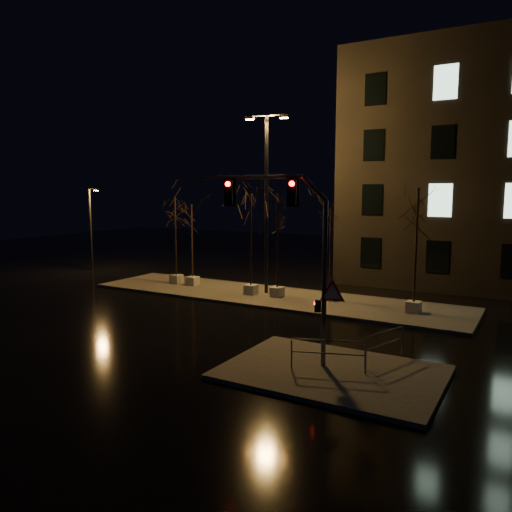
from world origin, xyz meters
The scene contains 14 objects.
ground centered at (0.00, 0.00, 0.00)m, with size 90.00×90.00×0.00m, color black.
median centered at (0.00, 6.00, 0.07)m, with size 22.00×5.00×0.15m, color #45423D.
sidewalk_corner centered at (7.50, -3.50, 0.07)m, with size 7.00×5.00×0.15m, color #45423D.
tree_0 centered at (-6.95, 6.31, 4.46)m, with size 1.80×1.80×5.68m.
tree_1 centered at (-5.62, 6.27, 4.10)m, with size 1.80×1.80×5.21m.
tree_2 centered at (-1.05, 5.73, 4.61)m, with size 1.80×1.80×5.88m.
tree_3 centered at (0.56, 5.89, 4.64)m, with size 1.80×1.80×5.92m.
tree_4 centered at (3.46, 6.48, 4.05)m, with size 1.80×1.80×5.14m.
tree_5 centered at (8.04, 5.92, 4.84)m, with size 1.80×1.80×6.19m.
traffic_signal_mast centered at (6.05, -3.45, 4.36)m, with size 5.13×1.29×6.41m.
streetlight_main centered at (-0.47, 6.51, 5.98)m, with size 2.52×0.74×10.11m.
streetlight_far centered at (-16.44, 8.01, 3.44)m, with size 1.22×0.39×6.25m.
guard_rail_a centered at (7.42, -3.66, 0.84)m, with size 2.32×0.84×1.06m.
guard_rail_b centered at (8.74, -1.72, 0.84)m, with size 0.78×2.13×1.07m.
Camera 1 is at (13.22, -18.48, 6.02)m, focal length 35.00 mm.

